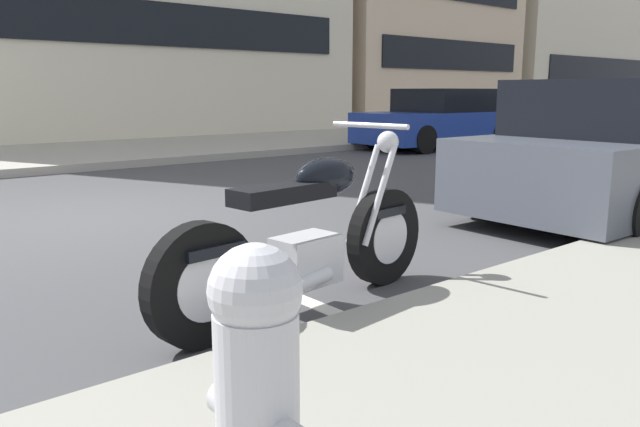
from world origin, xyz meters
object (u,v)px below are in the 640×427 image
(car_opposite_curb, at_px, (438,121))
(parked_car_across_street, at_px, (627,152))
(parked_motorcycle, at_px, (309,240))
(fire_hydrant, at_px, (257,391))

(car_opposite_curb, bearing_deg, parked_car_across_street, 55.59)
(parked_motorcycle, height_order, fire_hydrant, parked_motorcycle)
(parked_car_across_street, bearing_deg, parked_motorcycle, -176.53)
(parked_car_across_street, relative_size, fire_hydrant, 5.20)
(fire_hydrant, bearing_deg, parked_motorcycle, 47.77)
(parked_car_across_street, height_order, car_opposite_curb, parked_car_across_street)
(parked_motorcycle, relative_size, parked_car_across_street, 0.51)
(parked_motorcycle, distance_m, fire_hydrant, 2.23)
(parked_car_across_street, xyz_separation_m, fire_hydrant, (-6.10, -1.82, -0.11))
(car_opposite_curb, bearing_deg, parked_motorcycle, 37.55)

